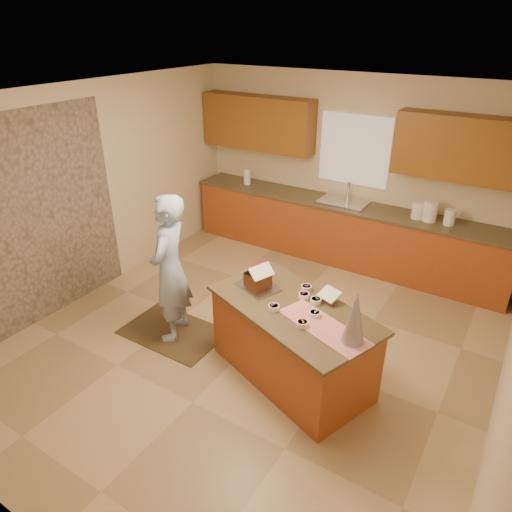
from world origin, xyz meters
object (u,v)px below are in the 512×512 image
at_px(tinsel_tree, 355,317).
at_px(gingerbread_house, 258,278).
at_px(island_base, 292,343).
at_px(boy, 170,269).

relative_size(tinsel_tree, gingerbread_house, 1.54).
bearing_deg(island_base, boy, -155.99).
bearing_deg(tinsel_tree, gingerbread_house, 164.11).
xyz_separation_m(island_base, boy, (-1.49, -0.10, 0.47)).
bearing_deg(boy, tinsel_tree, 67.75).
relative_size(island_base, tinsel_tree, 3.27).
bearing_deg(island_base, gingerbread_house, -174.81).
bearing_deg(island_base, tinsel_tree, 3.67).
xyz_separation_m(island_base, gingerbread_house, (-0.49, 0.13, 0.56)).
height_order(island_base, boy, boy).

